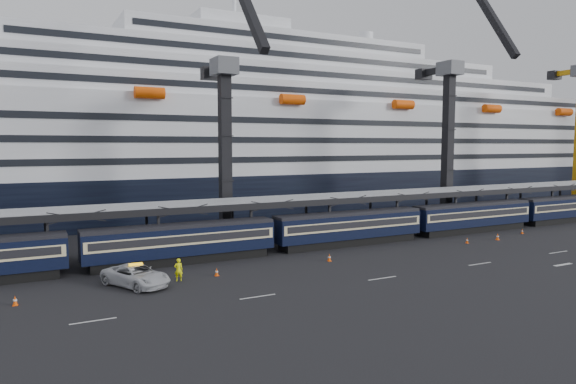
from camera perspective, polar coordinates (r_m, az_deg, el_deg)
name	(u,v)px	position (r m, az deg, el deg)	size (l,w,h in m)	color
ground	(464,254)	(58.64, 18.94, -6.57)	(260.00, 260.00, 0.00)	black
lane_markings	(558,256)	(61.64, 27.78, -6.31)	(111.00, 4.27, 0.02)	beige
train	(373,224)	(62.58, 9.39, -3.57)	(133.05, 3.00, 4.05)	black
canopy	(383,195)	(68.16, 10.55, -0.29)	(130.00, 6.25, 5.53)	gray
cruise_ship	(271,142)	(94.67, -1.93, 5.62)	(214.09, 28.84, 34.00)	black
crane_dark_near	(226,143)	(62.03, -6.88, 5.40)	(4.50, 17.75, 35.08)	#4C4F54
crane_dark_mid	(450,134)	(80.50, 17.57, 6.17)	(4.50, 18.24, 39.64)	#4C4F54
pickup_truck	(136,276)	(45.00, -16.53, -8.90)	(2.94, 6.38, 1.77)	silver
worker	(179,270)	(45.69, -12.07, -8.45)	(0.72, 0.47, 1.98)	#FCFF0D
traffic_cone_a	(15,300)	(43.23, -28.06, -10.59)	(0.38, 0.38, 0.76)	#FF5208
traffic_cone_b	(217,272)	(47.00, -7.93, -8.78)	(0.37, 0.37, 0.74)	#FF5208
traffic_cone_c	(329,257)	(52.41, 4.61, -7.25)	(0.39, 0.39, 0.78)	#FF5208
traffic_cone_d	(467,240)	(65.17, 19.28, -5.10)	(0.35, 0.35, 0.70)	#FF5208
traffic_cone_e	(498,237)	(68.76, 22.26, -4.61)	(0.42, 0.42, 0.84)	#FF5208
traffic_cone_f	(522,231)	(74.84, 24.58, -3.98)	(0.34, 0.34, 0.67)	#FF5208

